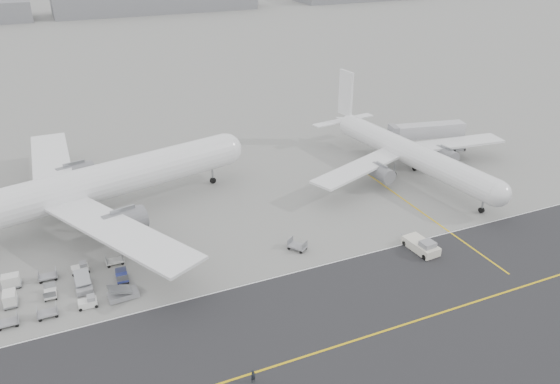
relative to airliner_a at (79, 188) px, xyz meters
name	(u,v)px	position (x,y,z in m)	size (l,w,h in m)	color
ground	(275,268)	(23.75, -25.38, -6.23)	(700.00, 700.00, 0.00)	gray
taxiway	(371,335)	(28.77, -43.36, -6.22)	(220.00, 59.00, 0.03)	#2A2A2C
horizon_buildings	(140,13)	(53.75, 234.62, -6.23)	(520.00, 28.00, 28.00)	gray
airliner_a	(79,188)	(0.00, 0.00, 0.00)	(61.75, 60.38, 21.65)	white
airliner_b	(407,152)	(60.62, -5.52, -1.49)	(46.65, 47.44, 16.41)	white
pushback_tug	(422,246)	(46.06, -30.19, -5.33)	(3.27, 7.76, 2.20)	beige
jet_bridge	(428,132)	(71.59, 2.31, -1.62)	(17.74, 6.58, 6.62)	gray
gse_cluster	(67,292)	(-4.31, -19.39, -6.23)	(21.82, 16.53, 1.96)	gray
stray_dolly	(297,249)	(28.91, -22.18, -6.23)	(1.72, 2.79, 1.72)	silver
ground_crew_a	(253,376)	(12.96, -44.57, -5.42)	(0.59, 0.39, 1.61)	black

